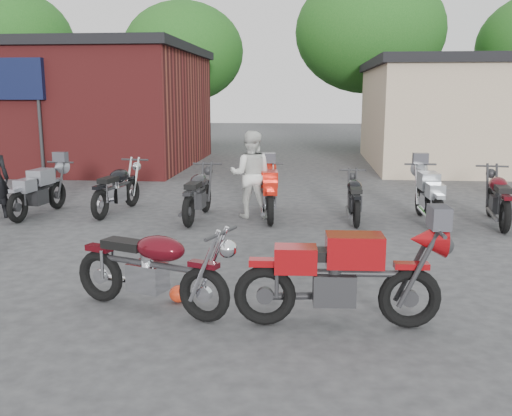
# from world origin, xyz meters

# --- Properties ---
(ground) EXTENTS (90.00, 90.00, 0.00)m
(ground) POSITION_xyz_m (0.00, 0.00, 0.00)
(ground) COLOR #343437
(brick_building) EXTENTS (12.00, 8.00, 4.00)m
(brick_building) POSITION_xyz_m (-9.00, 14.00, 2.00)
(brick_building) COLOR maroon
(brick_building) RESTS_ON ground
(stucco_building) EXTENTS (10.00, 8.00, 3.50)m
(stucco_building) POSITION_xyz_m (8.50, 15.00, 1.75)
(stucco_building) COLOR tan
(stucco_building) RESTS_ON ground
(tree_0) EXTENTS (6.56, 6.56, 8.20)m
(tree_0) POSITION_xyz_m (-14.00, 22.00, 4.10)
(tree_0) COLOR #124613
(tree_0) RESTS_ON ground
(tree_1) EXTENTS (5.92, 5.92, 7.40)m
(tree_1) POSITION_xyz_m (-5.00, 22.00, 3.70)
(tree_1) COLOR #124613
(tree_1) RESTS_ON ground
(tree_2) EXTENTS (7.04, 7.04, 8.80)m
(tree_2) POSITION_xyz_m (4.00, 22.00, 4.40)
(tree_2) COLOR #124613
(tree_2) RESTS_ON ground
(vintage_motorcycle) EXTENTS (2.19, 1.38, 1.21)m
(vintage_motorcycle) POSITION_xyz_m (-0.54, -0.14, 0.60)
(vintage_motorcycle) COLOR #460810
(vintage_motorcycle) RESTS_ON ground
(sportbike) EXTENTS (2.24, 0.82, 1.28)m
(sportbike) POSITION_xyz_m (1.66, -0.38, 0.64)
(sportbike) COLOR #9E0D11
(sportbike) RESTS_ON ground
(helmet) EXTENTS (0.31, 0.31, 0.22)m
(helmet) POSITION_xyz_m (-0.32, 0.20, 0.11)
(helmet) COLOR red
(helmet) RESTS_ON ground
(person_light) EXTENTS (0.89, 0.69, 1.82)m
(person_light) POSITION_xyz_m (0.07, 5.29, 0.91)
(person_light) COLOR silver
(person_light) RESTS_ON ground
(row_bike_1) EXTENTS (0.90, 2.09, 1.18)m
(row_bike_1) POSITION_xyz_m (-4.47, 5.06, 0.59)
(row_bike_1) COLOR gray
(row_bike_1) RESTS_ON ground
(row_bike_2) EXTENTS (0.96, 2.15, 1.20)m
(row_bike_2) POSITION_xyz_m (-2.89, 5.49, 0.60)
(row_bike_2) COLOR black
(row_bike_2) RESTS_ON ground
(row_bike_3) EXTENTS (0.76, 2.07, 1.19)m
(row_bike_3) POSITION_xyz_m (-1.01, 5.00, 0.59)
(row_bike_3) COLOR black
(row_bike_3) RESTS_ON ground
(row_bike_4) EXTENTS (0.86, 2.08, 1.17)m
(row_bike_4) POSITION_xyz_m (0.46, 5.28, 0.59)
(row_bike_4) COLOR red
(row_bike_4) RESTS_ON ground
(row_bike_5) EXTENTS (0.61, 1.83, 1.06)m
(row_bike_5) POSITION_xyz_m (2.22, 5.19, 0.53)
(row_bike_5) COLOR black
(row_bike_5) RESTS_ON ground
(row_bike_6) EXTENTS (0.75, 2.12, 1.22)m
(row_bike_6) POSITION_xyz_m (3.68, 5.06, 0.61)
(row_bike_6) COLOR gray
(row_bike_6) RESTS_ON ground
(row_bike_7) EXTENTS (0.94, 2.13, 1.20)m
(row_bike_7) POSITION_xyz_m (5.04, 5.08, 0.60)
(row_bike_7) COLOR #4A0910
(row_bike_7) RESTS_ON ground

